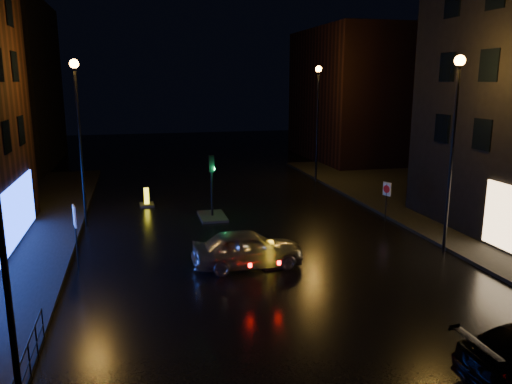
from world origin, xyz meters
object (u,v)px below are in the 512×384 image
Objects in this scene: bollard_far at (147,202)px; road_sign_right at (387,192)px; traffic_signal at (212,209)px; bollard_near at (269,260)px; road_sign_left at (75,222)px; silver_hatchback at (248,248)px.

bollard_far is 0.58× the size of road_sign_right.
bollard_near is (1.14, -7.73, -0.27)m from traffic_signal.
traffic_signal is at bearing -48.54° from bollard_far.
silver_hatchback is at bearing -25.12° from road_sign_left.
bollard_far is at bearing -48.73° from road_sign_right.
traffic_signal is 4.98m from bollard_far.
road_sign_left is at bearing -8.39° from road_sign_right.
traffic_signal is at bearing -39.43° from road_sign_right.
bollard_near is at bearing -81.65° from traffic_signal.
silver_hatchback is at bearing -73.96° from bollard_far.
traffic_signal is 1.59× the size of road_sign_right.
bollard_near is at bearing 11.34° from road_sign_right.
traffic_signal is 7.82m from bollard_near.
bollard_far is 0.49× the size of road_sign_left.
traffic_signal is at bearing 1.91° from silver_hatchback.
bollard_near is (0.89, -0.08, -0.53)m from silver_hatchback.
road_sign_left is (-6.65, 1.47, 1.17)m from silver_hatchback.
bollard_far is at bearing 18.10° from silver_hatchback.
bollard_near is 0.99× the size of bollard_far.
road_sign_left reaches higher than bollard_near.
silver_hatchback is 1.04m from bollard_near.
traffic_signal is 2.77× the size of bollard_near.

